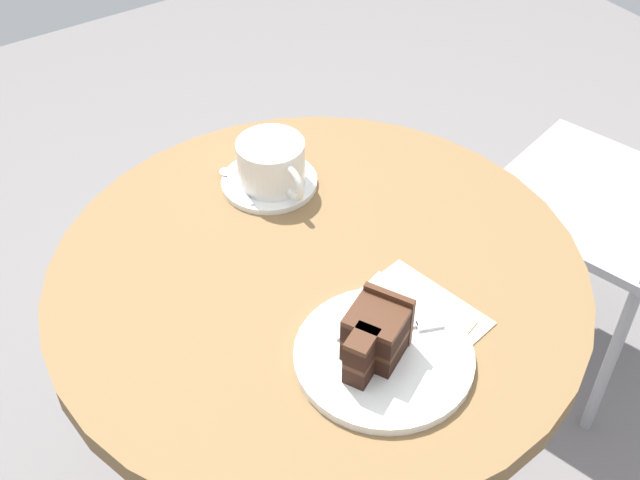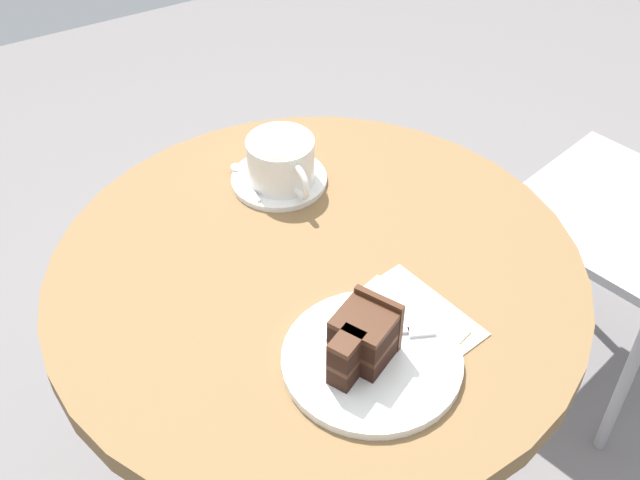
{
  "view_description": "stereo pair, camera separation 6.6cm",
  "coord_description": "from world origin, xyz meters",
  "px_view_note": "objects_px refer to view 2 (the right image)",
  "views": [
    {
      "loc": [
        0.63,
        -0.42,
        1.46
      ],
      "look_at": [
        -0.01,
        0.01,
        0.75
      ],
      "focal_mm": 45.0,
      "sensor_mm": 36.0,
      "label": 1
    },
    {
      "loc": [
        0.67,
        -0.36,
        1.46
      ],
      "look_at": [
        -0.01,
        0.01,
        0.75
      ],
      "focal_mm": 45.0,
      "sensor_mm": 36.0,
      "label": 2
    }
  ],
  "objects_px": {
    "saucer": "(279,179)",
    "napkin": "(393,332)",
    "teaspoon": "(243,177)",
    "cake_plate": "(372,360)",
    "fork": "(394,332)",
    "coffee_cup": "(281,160)",
    "cake_slice": "(362,339)"
  },
  "relations": [
    {
      "from": "fork",
      "to": "coffee_cup",
      "type": "bearing_deg",
      "value": 108.61
    },
    {
      "from": "teaspoon",
      "to": "napkin",
      "type": "xyz_separation_m",
      "value": [
        0.36,
        0.04,
        -0.01
      ]
    },
    {
      "from": "cake_plate",
      "to": "napkin",
      "type": "bearing_deg",
      "value": 119.96
    },
    {
      "from": "saucer",
      "to": "coffee_cup",
      "type": "distance_m",
      "value": 0.04
    },
    {
      "from": "teaspoon",
      "to": "cake_plate",
      "type": "distance_m",
      "value": 0.39
    },
    {
      "from": "teaspoon",
      "to": "fork",
      "type": "bearing_deg",
      "value": -172.5
    },
    {
      "from": "cake_plate",
      "to": "cake_slice",
      "type": "xyz_separation_m",
      "value": [
        -0.01,
        -0.01,
        0.04
      ]
    },
    {
      "from": "coffee_cup",
      "to": "teaspoon",
      "type": "relative_size",
      "value": 1.35
    },
    {
      "from": "saucer",
      "to": "teaspoon",
      "type": "bearing_deg",
      "value": -116.73
    },
    {
      "from": "saucer",
      "to": "napkin",
      "type": "relative_size",
      "value": 0.69
    },
    {
      "from": "cake_slice",
      "to": "coffee_cup",
      "type": "bearing_deg",
      "value": 168.11
    },
    {
      "from": "saucer",
      "to": "cake_slice",
      "type": "distance_m",
      "value": 0.37
    },
    {
      "from": "coffee_cup",
      "to": "napkin",
      "type": "distance_m",
      "value": 0.33
    },
    {
      "from": "teaspoon",
      "to": "cake_plate",
      "type": "bearing_deg",
      "value": -178.98
    },
    {
      "from": "cake_plate",
      "to": "cake_slice",
      "type": "height_order",
      "value": "cake_slice"
    },
    {
      "from": "teaspoon",
      "to": "cake_plate",
      "type": "height_order",
      "value": "teaspoon"
    },
    {
      "from": "fork",
      "to": "napkin",
      "type": "xyz_separation_m",
      "value": [
        -0.01,
        0.01,
        -0.01
      ]
    },
    {
      "from": "saucer",
      "to": "teaspoon",
      "type": "distance_m",
      "value": 0.05
    },
    {
      "from": "cake_plate",
      "to": "fork",
      "type": "bearing_deg",
      "value": 113.4
    },
    {
      "from": "coffee_cup",
      "to": "teaspoon",
      "type": "bearing_deg",
      "value": -122.47
    },
    {
      "from": "cake_plate",
      "to": "napkin",
      "type": "relative_size",
      "value": 1.03
    },
    {
      "from": "napkin",
      "to": "cake_slice",
      "type": "bearing_deg",
      "value": -69.89
    },
    {
      "from": "teaspoon",
      "to": "cake_slice",
      "type": "relative_size",
      "value": 0.98
    },
    {
      "from": "cake_plate",
      "to": "napkin",
      "type": "distance_m",
      "value": 0.06
    },
    {
      "from": "teaspoon",
      "to": "fork",
      "type": "relative_size",
      "value": 0.77
    },
    {
      "from": "coffee_cup",
      "to": "saucer",
      "type": "bearing_deg",
      "value": -168.34
    },
    {
      "from": "cake_slice",
      "to": "teaspoon",
      "type": "bearing_deg",
      "value": 176.39
    },
    {
      "from": "saucer",
      "to": "coffee_cup",
      "type": "height_order",
      "value": "coffee_cup"
    },
    {
      "from": "fork",
      "to": "cake_plate",
      "type": "bearing_deg",
      "value": -134.74
    },
    {
      "from": "saucer",
      "to": "coffee_cup",
      "type": "bearing_deg",
      "value": 11.66
    },
    {
      "from": "saucer",
      "to": "napkin",
      "type": "height_order",
      "value": "saucer"
    },
    {
      "from": "saucer",
      "to": "napkin",
      "type": "xyz_separation_m",
      "value": [
        0.34,
        -0.01,
        -0.0
      ]
    }
  ]
}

